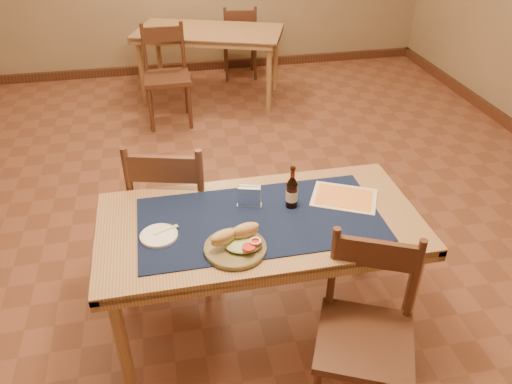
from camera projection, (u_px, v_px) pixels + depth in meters
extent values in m
cube|color=brown|center=(236.00, 239.00, 3.56)|extent=(6.00, 7.00, 0.02)
cylinder|color=#A27F4C|center=(123.00, 346.00, 2.32)|extent=(0.06, 0.06, 0.71)
cylinder|color=#A27F4C|center=(409.00, 301.00, 2.56)|extent=(0.06, 0.06, 0.71)
cylinder|color=#A27F4C|center=(125.00, 257.00, 2.84)|extent=(0.06, 0.06, 0.71)
cylinder|color=#A27F4C|center=(363.00, 226.00, 3.08)|extent=(0.06, 0.06, 0.71)
cube|color=#A27F4C|center=(260.00, 223.00, 2.49)|extent=(1.60, 0.80, 0.04)
cube|color=#101D3C|center=(260.00, 219.00, 2.48)|extent=(1.20, 0.60, 0.01)
cube|color=#4D291B|center=(190.00, 67.00, 6.35)|extent=(6.00, 0.06, 0.10)
cylinder|color=#A27F4C|center=(142.00, 73.00, 5.31)|extent=(0.06, 0.06, 0.71)
cylinder|color=#A27F4C|center=(269.00, 80.00, 5.15)|extent=(0.06, 0.06, 0.71)
cylinder|color=#A27F4C|center=(159.00, 55.00, 5.80)|extent=(0.06, 0.06, 0.71)
cylinder|color=#A27F4C|center=(275.00, 60.00, 5.64)|extent=(0.06, 0.06, 0.71)
cube|color=#A27F4C|center=(209.00, 32.00, 5.27)|extent=(1.69, 1.23, 0.04)
cylinder|color=#4D291B|center=(215.00, 220.00, 3.32)|extent=(0.04, 0.04, 0.49)
cylinder|color=#4D291B|center=(157.00, 217.00, 3.34)|extent=(0.04, 0.04, 0.49)
cylinder|color=#4D291B|center=(206.00, 259.00, 3.00)|extent=(0.04, 0.04, 0.49)
cylinder|color=#4D291B|center=(142.00, 256.00, 3.02)|extent=(0.04, 0.04, 0.49)
cube|color=#4D291B|center=(177.00, 205.00, 3.03)|extent=(0.56, 0.56, 0.04)
cube|color=#4D291B|center=(163.00, 169.00, 2.65)|extent=(0.39, 0.13, 0.15)
cylinder|color=#4D291B|center=(201.00, 191.00, 2.71)|extent=(0.04, 0.04, 0.50)
cylinder|color=#4D291B|center=(130.00, 188.00, 2.73)|extent=(0.04, 0.04, 0.50)
cylinder|color=#4D291B|center=(325.00, 337.00, 2.53)|extent=(0.04, 0.04, 0.45)
cylinder|color=#4D291B|center=(398.00, 350.00, 2.46)|extent=(0.04, 0.04, 0.45)
cube|color=#4D291B|center=(365.00, 342.00, 2.22)|extent=(0.56, 0.56, 0.04)
cube|color=#4D291B|center=(376.00, 254.00, 2.18)|extent=(0.34, 0.18, 0.14)
cylinder|color=#4D291B|center=(333.00, 268.00, 2.28)|extent=(0.04, 0.04, 0.46)
cylinder|color=#4D291B|center=(414.00, 281.00, 2.22)|extent=(0.04, 0.04, 0.46)
cylinder|color=#4D291B|center=(151.00, 110.00, 4.82)|extent=(0.04, 0.04, 0.47)
cylinder|color=#4D291B|center=(190.00, 106.00, 4.88)|extent=(0.04, 0.04, 0.47)
cylinder|color=#4D291B|center=(150.00, 95.00, 5.12)|extent=(0.04, 0.04, 0.47)
cylinder|color=#4D291B|center=(187.00, 92.00, 5.19)|extent=(0.04, 0.04, 0.47)
cube|color=#4D291B|center=(167.00, 78.00, 4.87)|extent=(0.44, 0.44, 0.04)
cube|color=#4D291B|center=(162.00, 34.00, 4.83)|extent=(0.38, 0.03, 0.15)
cylinder|color=#4D291B|center=(144.00, 48.00, 4.87)|extent=(0.04, 0.04, 0.48)
cylinder|color=#4D291B|center=(183.00, 46.00, 4.93)|extent=(0.04, 0.04, 0.48)
cylinder|color=#4D291B|center=(252.00, 54.00, 6.27)|extent=(0.03, 0.03, 0.43)
cylinder|color=#4D291B|center=(225.00, 55.00, 6.24)|extent=(0.03, 0.03, 0.43)
cylinder|color=#4D291B|center=(255.00, 63.00, 5.99)|extent=(0.03, 0.03, 0.43)
cylinder|color=#4D291B|center=(227.00, 64.00, 5.96)|extent=(0.03, 0.03, 0.43)
cube|color=#4D291B|center=(240.00, 41.00, 6.00)|extent=(0.44, 0.44, 0.04)
cube|color=#4D291B|center=(240.00, 17.00, 5.66)|extent=(0.34, 0.06, 0.13)
cylinder|color=#4D291B|center=(255.00, 26.00, 5.74)|extent=(0.03, 0.03, 0.44)
cylinder|color=#4D291B|center=(225.00, 27.00, 5.71)|extent=(0.03, 0.03, 0.44)
cylinder|color=brown|center=(235.00, 248.00, 2.28)|extent=(0.29, 0.29, 0.02)
torus|color=brown|center=(235.00, 247.00, 2.27)|extent=(0.29, 0.29, 0.01)
ellipsoid|color=#AFC688|center=(244.00, 244.00, 2.27)|extent=(0.17, 0.14, 0.03)
ellipsoid|color=tan|center=(223.00, 238.00, 2.24)|extent=(0.13, 0.10, 0.07)
ellipsoid|color=tan|center=(246.00, 231.00, 2.28)|extent=(0.14, 0.08, 0.07)
cylinder|color=red|center=(249.00, 247.00, 2.22)|extent=(0.06, 0.06, 0.01)
cylinder|color=red|center=(257.00, 242.00, 2.25)|extent=(0.05, 0.05, 0.01)
torus|color=white|center=(255.00, 241.00, 2.24)|extent=(0.05, 0.05, 0.01)
cylinder|color=white|center=(159.00, 236.00, 2.36)|extent=(0.18, 0.18, 0.01)
torus|color=white|center=(159.00, 235.00, 2.36)|extent=(0.18, 0.18, 0.01)
cube|color=#9FD574|center=(163.00, 231.00, 2.37)|extent=(0.09, 0.05, 0.00)
cube|color=#9FD574|center=(175.00, 226.00, 2.41)|extent=(0.04, 0.03, 0.00)
cylinder|color=#421C0B|center=(292.00, 195.00, 2.53)|extent=(0.06, 0.06, 0.13)
cone|color=#421C0B|center=(292.00, 181.00, 2.49)|extent=(0.06, 0.06, 0.04)
cylinder|color=#421C0B|center=(293.00, 173.00, 2.46)|extent=(0.02, 0.02, 0.05)
cylinder|color=#421C0B|center=(293.00, 168.00, 2.45)|extent=(0.03, 0.03, 0.01)
cylinder|color=beige|center=(292.00, 195.00, 2.53)|extent=(0.06, 0.06, 0.06)
cube|color=white|center=(249.00, 205.00, 2.58)|extent=(0.13, 0.08, 0.00)
cube|color=white|center=(249.00, 198.00, 2.53)|extent=(0.11, 0.04, 0.11)
cube|color=white|center=(250.00, 194.00, 2.56)|extent=(0.11, 0.04, 0.11)
cube|color=silver|center=(249.00, 197.00, 2.55)|extent=(0.12, 0.06, 0.10)
cube|color=#4390D8|center=(249.00, 197.00, 2.53)|extent=(0.08, 0.02, 0.04)
cube|color=beige|center=(344.00, 197.00, 2.63)|extent=(0.41, 0.37, 0.00)
cube|color=orange|center=(344.00, 197.00, 2.63)|extent=(0.35, 0.31, 0.00)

